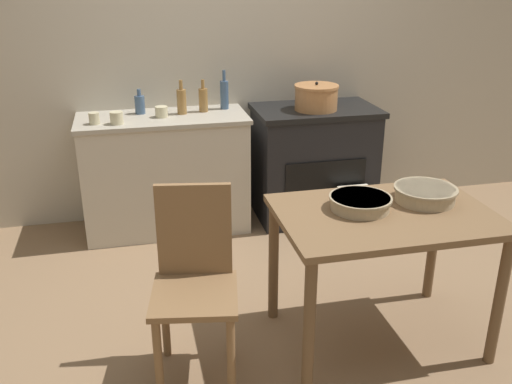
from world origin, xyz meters
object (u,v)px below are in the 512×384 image
object	(u,v)px
mixing_bowl_large	(360,202)
bottle_mid_left	(203,99)
cup_center_right	(94,118)
bottle_far_left	(140,104)
bottle_left	(182,101)
mixing_bowl_small	(425,193)
cup_mid_right	(161,112)
stove	(314,162)
work_table	(384,232)
bottle_center_left	(224,94)
flour_sack	(355,211)
stock_pot	(316,97)
chair	(195,278)
cup_center	(117,118)

from	to	relation	value
mixing_bowl_large	bottle_mid_left	distance (m)	1.76
bottle_mid_left	cup_center_right	distance (m)	0.80
bottle_far_left	bottle_left	xyz separation A→B (m)	(0.30, -0.08, 0.03)
mixing_bowl_small	bottle_left	distance (m)	1.94
bottle_left	bottle_mid_left	world-z (taller)	bottle_left
cup_mid_right	stove	bearing A→B (deg)	0.38
stove	work_table	xyz separation A→B (m)	(-0.18, -1.64, 0.19)
stove	bottle_mid_left	world-z (taller)	bottle_mid_left
mixing_bowl_large	mixing_bowl_small	bearing A→B (deg)	3.21
mixing_bowl_small	bottle_center_left	distance (m)	1.86
mixing_bowl_small	bottle_mid_left	bearing A→B (deg)	119.12
mixing_bowl_small	mixing_bowl_large	bearing A→B (deg)	-176.79
mixing_bowl_large	bottle_center_left	xyz separation A→B (m)	(-0.38, 1.72, 0.20)
stove	flour_sack	world-z (taller)	stove
bottle_left	bottle_mid_left	size ratio (longest dim) A/B	1.04
stock_pot	bottle_left	world-z (taller)	bottle_left
bottle_far_left	bottle_mid_left	bearing A→B (deg)	-5.18
bottle_left	cup_center_right	size ratio (longest dim) A/B	3.07
bottle_far_left	cup_center_right	distance (m)	0.39
chair	bottle_mid_left	distance (m)	1.83
mixing_bowl_small	cup_mid_right	bearing A→B (deg)	128.46
stove	cup_mid_right	bearing A→B (deg)	-179.62
mixing_bowl_large	stock_pot	bearing A→B (deg)	79.91
chair	bottle_left	distance (m)	1.77
flour_sack	cup_center	size ratio (longest dim) A/B	4.05
mixing_bowl_large	cup_center	size ratio (longest dim) A/B	3.55
bottle_center_left	bottle_left	bearing A→B (deg)	-165.22
mixing_bowl_large	bottle_left	bearing A→B (deg)	113.56
bottle_left	cup_mid_right	bearing A→B (deg)	-158.05
mixing_bowl_small	bottle_mid_left	size ratio (longest dim) A/B	1.38
chair	bottle_left	xyz separation A→B (m)	(0.14, 1.71, 0.47)
bottle_far_left	bottle_center_left	distance (m)	0.63
stove	stock_pot	bearing A→B (deg)	-109.11
cup_center	stove	bearing A→B (deg)	5.07
bottle_far_left	cup_center_right	world-z (taller)	bottle_far_left
chair	cup_mid_right	bearing A→B (deg)	100.31
stove	flour_sack	distance (m)	0.52
mixing_bowl_large	mixing_bowl_small	xyz separation A→B (m)	(0.37, 0.02, 0.00)
stock_pot	mixing_bowl_small	distance (m)	1.50
stock_pot	work_table	bearing A→B (deg)	-95.75
cup_center_right	cup_mid_right	distance (m)	0.47
stove	work_table	distance (m)	1.66
cup_center	cup_mid_right	xyz separation A→B (m)	(0.31, 0.12, -0.00)
chair	flour_sack	distance (m)	1.86
mixing_bowl_large	bottle_mid_left	xyz separation A→B (m)	(-0.55, 1.66, 0.18)
chair	bottle_center_left	bearing A→B (deg)	85.26
bottle_far_left	bottle_center_left	bearing A→B (deg)	1.05
bottle_far_left	work_table	bearing A→B (deg)	-57.75
work_table	flour_sack	size ratio (longest dim) A/B	2.98
chair	stock_pot	distance (m)	2.00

